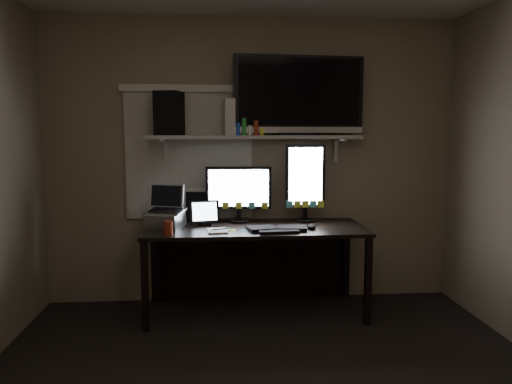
{
  "coord_description": "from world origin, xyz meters",
  "views": [
    {
      "loc": [
        -0.31,
        -2.61,
        1.51
      ],
      "look_at": [
        -0.01,
        1.25,
        1.04
      ],
      "focal_mm": 35.0,
      "sensor_mm": 36.0,
      "label": 1
    }
  ],
  "objects": [
    {
      "name": "desk",
      "position": [
        0.0,
        1.55,
        0.55
      ],
      "size": [
        1.8,
        0.75,
        0.73
      ],
      "color": "black",
      "rests_on": "floor"
    },
    {
      "name": "file_sorter",
      "position": [
        -0.46,
        1.75,
        0.87
      ],
      "size": [
        0.24,
        0.15,
        0.28
      ],
      "primitive_type": "cube",
      "rotation": [
        0.0,
        0.0,
        -0.23
      ],
      "color": "black",
      "rests_on": "desk"
    },
    {
      "name": "wall_shelf",
      "position": [
        0.0,
        1.62,
        1.46
      ],
      "size": [
        1.8,
        0.35,
        0.03
      ],
      "primitive_type": "cube",
      "color": "#9E9E99",
      "rests_on": "back_wall"
    },
    {
      "name": "notepad",
      "position": [
        -0.31,
        1.25,
        0.74
      ],
      "size": [
        0.17,
        0.22,
        0.01
      ],
      "primitive_type": "cube",
      "rotation": [
        0.0,
        0.0,
        0.09
      ],
      "color": "silver",
      "rests_on": "desk"
    },
    {
      "name": "sticky_notes",
      "position": [
        -0.17,
        1.35,
        0.73
      ],
      "size": [
        0.29,
        0.23,
        0.0
      ],
      "primitive_type": null,
      "rotation": [
        0.0,
        0.0,
        0.1
      ],
      "color": "#C9D038",
      "rests_on": "desk"
    },
    {
      "name": "speaker",
      "position": [
        -0.7,
        1.65,
        1.66
      ],
      "size": [
        0.25,
        0.28,
        0.36
      ],
      "primitive_type": "cube",
      "rotation": [
        0.0,
        0.0,
        -0.23
      ],
      "color": "black",
      "rests_on": "wall_shelf"
    },
    {
      "name": "keyboard",
      "position": [
        0.16,
        1.27,
        0.74
      ],
      "size": [
        0.49,
        0.22,
        0.03
      ],
      "primitive_type": "cube",
      "rotation": [
        0.0,
        0.0,
        0.07
      ],
      "color": "black",
      "rests_on": "desk"
    },
    {
      "name": "game_console",
      "position": [
        -0.2,
        1.63,
        1.63
      ],
      "size": [
        0.09,
        0.25,
        0.3
      ],
      "primitive_type": "cube",
      "rotation": [
        0.0,
        0.0,
        0.05
      ],
      "color": "beige",
      "rests_on": "wall_shelf"
    },
    {
      "name": "tablet",
      "position": [
        -0.41,
        1.52,
        0.84
      ],
      "size": [
        0.26,
        0.14,
        0.21
      ],
      "primitive_type": "cube",
      "rotation": [
        0.0,
        0.0,
        0.18
      ],
      "color": "black",
      "rests_on": "desk"
    },
    {
      "name": "laptop",
      "position": [
        -0.73,
        1.43,
        0.9
      ],
      "size": [
        0.37,
        0.34,
        0.34
      ],
      "primitive_type": "cube",
      "rotation": [
        0.0,
        0.0,
        -0.34
      ],
      "color": "silver",
      "rests_on": "desk"
    },
    {
      "name": "mouse",
      "position": [
        0.45,
        1.3,
        0.75
      ],
      "size": [
        0.07,
        0.11,
        0.04
      ],
      "primitive_type": "ellipsoid",
      "rotation": [
        0.0,
        0.0,
        0.03
      ],
      "color": "black",
      "rests_on": "desk"
    },
    {
      "name": "monitor_portrait",
      "position": [
        0.45,
        1.64,
        1.07
      ],
      "size": [
        0.35,
        0.08,
        0.69
      ],
      "primitive_type": "cube",
      "rotation": [
        0.0,
        0.0,
        -0.04
      ],
      "color": "black",
      "rests_on": "desk"
    },
    {
      "name": "bottles",
      "position": [
        -0.06,
        1.55,
        1.55
      ],
      "size": [
        0.23,
        0.05,
        0.15
      ],
      "primitive_type": null,
      "rotation": [
        0.0,
        0.0,
        -0.01
      ],
      "color": "#A50F0C",
      "rests_on": "wall_shelf"
    },
    {
      "name": "tv",
      "position": [
        0.39,
        1.63,
        1.81
      ],
      "size": [
        1.13,
        0.3,
        0.67
      ],
      "primitive_type": "cube",
      "rotation": [
        0.0,
        0.0,
        0.09
      ],
      "color": "black",
      "rests_on": "wall_shelf"
    },
    {
      "name": "window_blinds",
      "position": [
        -0.55,
        1.79,
        1.3
      ],
      "size": [
        1.1,
        0.02,
        1.1
      ],
      "primitive_type": "cube",
      "color": "beige",
      "rests_on": "back_wall"
    },
    {
      "name": "back_wall",
      "position": [
        0.0,
        1.8,
        1.25
      ],
      "size": [
        3.6,
        0.0,
        3.6
      ],
      "primitive_type": "plane",
      "rotation": [
        1.57,
        0.0,
        0.0
      ],
      "color": "#796956",
      "rests_on": "floor"
    },
    {
      "name": "monitor_landscape",
      "position": [
        -0.12,
        1.65,
        0.98
      ],
      "size": [
        0.57,
        0.09,
        0.49
      ],
      "primitive_type": "cube",
      "rotation": [
        0.0,
        0.0,
        -0.05
      ],
      "color": "black",
      "rests_on": "desk"
    },
    {
      "name": "cup",
      "position": [
        -0.68,
        1.16,
        0.78
      ],
      "size": [
        0.08,
        0.08,
        0.11
      ],
      "primitive_type": "cylinder",
      "rotation": [
        0.0,
        0.0,
        -0.14
      ],
      "color": "maroon",
      "rests_on": "desk"
    }
  ]
}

